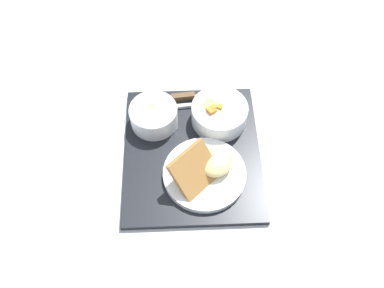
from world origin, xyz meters
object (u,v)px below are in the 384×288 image
spoon (191,105)px  knife (190,96)px  plate_main (206,170)px  bowl_salad (219,113)px  bowl_soup (154,115)px

spoon → knife: bearing=89.2°
knife → spoon: 0.03m
plate_main → bowl_salad: bearing=162.4°
bowl_salad → knife: (-0.08, -0.07, -0.02)m
bowl_soup → bowl_salad: bearing=87.8°
plate_main → spoon: bearing=-175.2°
bowl_salad → plate_main: (0.15, -0.05, -0.01)m
knife → spoon: knife is taller
bowl_soup → plate_main: 0.19m
plate_main → spoon: plate_main is taller
bowl_salad → knife: bearing=-139.5°
bowl_salad → knife: bowl_salad is taller
bowl_soup → knife: bowl_soup is taller
bowl_soup → knife: (-0.07, 0.10, -0.02)m
bowl_soup → knife: bearing=126.5°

